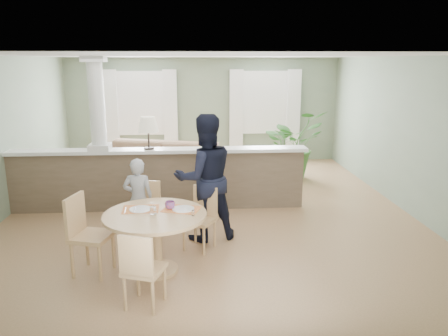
{
  "coord_description": "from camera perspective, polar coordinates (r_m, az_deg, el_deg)",
  "views": [
    {
      "loc": [
        -0.26,
        -7.41,
        2.64
      ],
      "look_at": [
        0.19,
        -1.0,
        1.04
      ],
      "focal_mm": 35.0,
      "sensor_mm": 36.0,
      "label": 1
    }
  ],
  "objects": [
    {
      "name": "ground",
      "position": [
        7.87,
        -1.9,
        -5.64
      ],
      "size": [
        8.0,
        8.0,
        0.0
      ],
      "primitive_type": "plane",
      "color": "tan",
      "rests_on": "ground"
    },
    {
      "name": "room_shell",
      "position": [
        8.08,
        -2.38,
        8.08
      ],
      "size": [
        7.02,
        8.02,
        2.71
      ],
      "color": "gray",
      "rests_on": "ground"
    },
    {
      "name": "pony_wall",
      "position": [
        7.88,
        -9.18,
        -0.4
      ],
      "size": [
        5.32,
        0.38,
        2.7
      ],
      "color": "brown",
      "rests_on": "ground"
    },
    {
      "name": "sofa",
      "position": [
        9.39,
        -8.6,
        0.36
      ],
      "size": [
        3.34,
        2.05,
        0.91
      ],
      "primitive_type": "imported",
      "rotation": [
        0.0,
        0.0,
        -0.29
      ],
      "color": "#836247",
      "rests_on": "ground"
    },
    {
      "name": "houseplant",
      "position": [
        10.02,
        8.88,
        3.08
      ],
      "size": [
        1.78,
        1.69,
        1.55
      ],
      "primitive_type": "imported",
      "rotation": [
        0.0,
        0.0,
        0.45
      ],
      "color": "#356D2B",
      "rests_on": "ground"
    },
    {
      "name": "dining_table",
      "position": [
        5.58,
        -8.89,
        -7.41
      ],
      "size": [
        1.29,
        1.29,
        0.88
      ],
      "rotation": [
        0.0,
        0.0,
        0.04
      ],
      "color": "tan",
      "rests_on": "ground"
    },
    {
      "name": "chair_far_boy",
      "position": [
        6.54,
        -10.13,
        -5.33
      ],
      "size": [
        0.47,
        0.47,
        0.91
      ],
      "rotation": [
        0.0,
        0.0,
        -0.16
      ],
      "color": "tan",
      "rests_on": "ground"
    },
    {
      "name": "chair_far_man",
      "position": [
        6.27,
        -2.93,
        -6.13
      ],
      "size": [
        0.55,
        0.55,
        0.88
      ],
      "rotation": [
        0.0,
        0.0,
        -0.53
      ],
      "color": "tan",
      "rests_on": "ground"
    },
    {
      "name": "chair_near",
      "position": [
        4.85,
        -10.75,
        -12.63
      ],
      "size": [
        0.51,
        0.51,
        0.88
      ],
      "rotation": [
        0.0,
        0.0,
        2.82
      ],
      "color": "tan",
      "rests_on": "ground"
    },
    {
      "name": "chair_side",
      "position": [
        5.77,
        -17.64,
        -7.83
      ],
      "size": [
        0.56,
        0.56,
        1.02
      ],
      "rotation": [
        0.0,
        0.0,
        1.3
      ],
      "color": "tan",
      "rests_on": "ground"
    },
    {
      "name": "child_person",
      "position": [
        6.6,
        -11.1,
        -4.06
      ],
      "size": [
        0.49,
        0.35,
        1.25
      ],
      "primitive_type": "imported",
      "rotation": [
        0.0,
        0.0,
        3.02
      ],
      "color": "#9D9EA2",
      "rests_on": "ground"
    },
    {
      "name": "man_person",
      "position": [
        6.43,
        -2.51,
        -1.29
      ],
      "size": [
        1.07,
        0.93,
        1.89
      ],
      "primitive_type": "imported",
      "rotation": [
        0.0,
        0.0,
        3.4
      ],
      "color": "black",
      "rests_on": "ground"
    }
  ]
}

